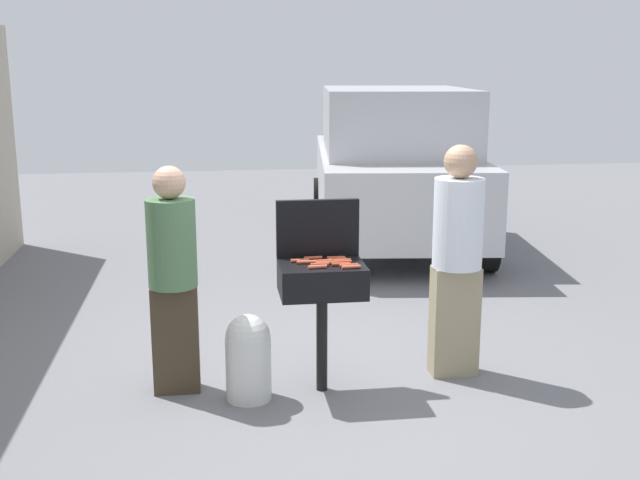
{
  "coord_description": "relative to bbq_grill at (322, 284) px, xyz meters",
  "views": [
    {
      "loc": [
        -0.69,
        -5.38,
        2.3
      ],
      "look_at": [
        0.12,
        0.32,
        1.0
      ],
      "focal_mm": 43.5,
      "sensor_mm": 36.0,
      "label": 1
    }
  ],
  "objects": [
    {
      "name": "hot_dog_7",
      "position": [
        -0.11,
        0.02,
        0.16
      ],
      "size": [
        0.13,
        0.03,
        0.03
      ],
      "primitive_type": "cylinder",
      "rotation": [
        0.0,
        1.57,
        -0.02
      ],
      "color": "#C6593D",
      "rests_on": "bbq_grill"
    },
    {
      "name": "grill_lid_open",
      "position": [
        -0.0,
        0.22,
        0.35
      ],
      "size": [
        0.6,
        0.05,
        0.42
      ],
      "primitive_type": "cube",
      "color": "black",
      "rests_on": "bbq_grill"
    },
    {
      "name": "propane_tank",
      "position": [
        -0.53,
        -0.08,
        -0.47
      ],
      "size": [
        0.32,
        0.32,
        0.62
      ],
      "color": "silver",
      "rests_on": "ground"
    },
    {
      "name": "person_right",
      "position": [
        1.03,
        0.17,
        0.15
      ],
      "size": [
        0.37,
        0.37,
        1.75
      ],
      "rotation": [
        0.0,
        0.0,
        3.01
      ],
      "color": "gray",
      "rests_on": "ground"
    },
    {
      "name": "hot_dog_11",
      "position": [
        0.17,
        -0.11,
        0.16
      ],
      "size": [
        0.13,
        0.03,
        0.03
      ],
      "primitive_type": "cylinder",
      "rotation": [
        0.0,
        1.57,
        0.03
      ],
      "color": "#AD4228",
      "rests_on": "bbq_grill"
    },
    {
      "name": "hot_dog_6",
      "position": [
        0.14,
        -0.01,
        0.16
      ],
      "size": [
        0.13,
        0.03,
        0.03
      ],
      "primitive_type": "cylinder",
      "rotation": [
        0.0,
        1.57,
        0.04
      ],
      "color": "#AD4228",
      "rests_on": "bbq_grill"
    },
    {
      "name": "hot_dog_9",
      "position": [
        -0.02,
        -0.06,
        0.16
      ],
      "size": [
        0.13,
        0.03,
        0.03
      ],
      "primitive_type": "cylinder",
      "rotation": [
        0.0,
        1.57,
        0.06
      ],
      "color": "#AD4228",
      "rests_on": "bbq_grill"
    },
    {
      "name": "parked_minivan",
      "position": [
        1.6,
        4.6,
        0.23
      ],
      "size": [
        2.45,
        4.59,
        2.02
      ],
      "rotation": [
        0.0,
        0.0,
        3.02
      ],
      "color": "#B7B7BC",
      "rests_on": "ground"
    },
    {
      "name": "hot_dog_8",
      "position": [
        0.14,
        0.03,
        0.16
      ],
      "size": [
        0.13,
        0.04,
        0.03
      ],
      "primitive_type": "cylinder",
      "rotation": [
        0.0,
        1.57,
        0.11
      ],
      "color": "#AD4228",
      "rests_on": "bbq_grill"
    },
    {
      "name": "bbq_grill",
      "position": [
        0.0,
        0.0,
        0.0
      ],
      "size": [
        0.6,
        0.44,
        0.94
      ],
      "color": "black",
      "rests_on": "ground"
    },
    {
      "name": "hot_dog_3",
      "position": [
        -0.05,
        0.13,
        0.16
      ],
      "size": [
        0.13,
        0.04,
        0.03
      ],
      "primitive_type": "cylinder",
      "rotation": [
        0.0,
        1.57,
        0.08
      ],
      "color": "#AD4228",
      "rests_on": "bbq_grill"
    },
    {
      "name": "hot_dog_2",
      "position": [
        0.01,
        -0.02,
        0.16
      ],
      "size": [
        0.13,
        0.04,
        0.03
      ],
      "primitive_type": "cylinder",
      "rotation": [
        0.0,
        1.57,
        0.08
      ],
      "color": "#B74C33",
      "rests_on": "bbq_grill"
    },
    {
      "name": "ground_plane",
      "position": [
        -0.06,
        0.18,
        -0.8
      ],
      "size": [
        24.0,
        24.0,
        0.0
      ],
      "primitive_type": "plane",
      "color": "slate"
    },
    {
      "name": "hot_dog_0",
      "position": [
        -0.05,
        -0.12,
        0.16
      ],
      "size": [
        0.13,
        0.04,
        0.03
      ],
      "primitive_type": "cylinder",
      "rotation": [
        0.0,
        1.57,
        0.1
      ],
      "color": "#C6593D",
      "rests_on": "bbq_grill"
    },
    {
      "name": "hot_dog_5",
      "position": [
        0.12,
        0.07,
        0.16
      ],
      "size": [
        0.13,
        0.03,
        0.03
      ],
      "primitive_type": "cylinder",
      "rotation": [
        0.0,
        1.57,
        0.03
      ],
      "color": "#AD4228",
      "rests_on": "bbq_grill"
    },
    {
      "name": "hot_dog_12",
      "position": [
        0.01,
        0.03,
        0.16
      ],
      "size": [
        0.13,
        0.03,
        0.03
      ],
      "primitive_type": "cylinder",
      "rotation": [
        0.0,
        1.57,
        0.07
      ],
      "color": "#B74C33",
      "rests_on": "bbq_grill"
    },
    {
      "name": "hot_dog_13",
      "position": [
        0.12,
        0.11,
        0.16
      ],
      "size": [
        0.13,
        0.03,
        0.03
      ],
      "primitive_type": "cylinder",
      "rotation": [
        0.0,
        1.57,
        0.01
      ],
      "color": "#AD4228",
      "rests_on": "bbq_grill"
    },
    {
      "name": "person_left",
      "position": [
        -1.04,
        0.13,
        0.09
      ],
      "size": [
        0.34,
        0.34,
        1.63
      ],
      "rotation": [
        0.0,
        0.0,
        -0.13
      ],
      "color": "#3F3323",
      "rests_on": "ground"
    },
    {
      "name": "hot_dog_10",
      "position": [
        0.18,
        -0.15,
        0.16
      ],
      "size": [
        0.13,
        0.03,
        0.03
      ],
      "primitive_type": "cylinder",
      "rotation": [
        0.0,
        1.57,
        0.04
      ],
      "color": "#C6593D",
      "rests_on": "bbq_grill"
    },
    {
      "name": "hot_dog_4",
      "position": [
        0.12,
        -0.07,
        0.16
      ],
      "size": [
        0.13,
        0.04,
        0.03
      ],
      "primitive_type": "cylinder",
      "rotation": [
        0.0,
        1.57,
        -0.08
      ],
      "color": "#AD4228",
      "rests_on": "bbq_grill"
    },
    {
      "name": "hot_dog_1",
      "position": [
        -0.15,
        0.07,
        0.16
      ],
      "size": [
        0.13,
        0.03,
        0.03
      ],
      "primitive_type": "cylinder",
      "rotation": [
        0.0,
        1.57,
        0.07
      ],
      "color": "#B74C33",
      "rests_on": "bbq_grill"
    }
  ]
}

